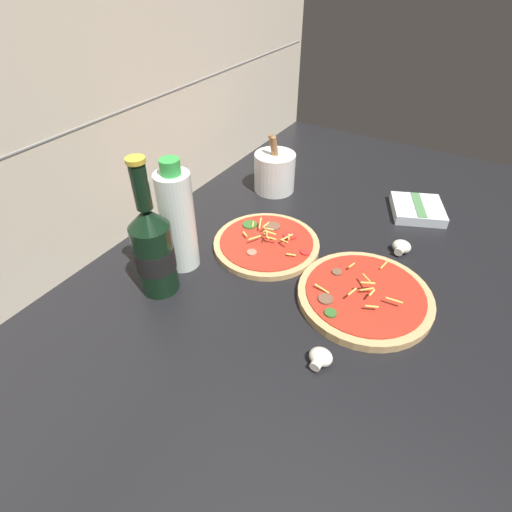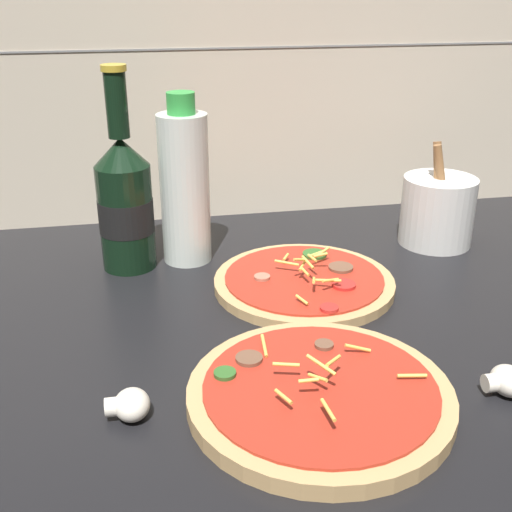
{
  "view_description": "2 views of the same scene",
  "coord_description": "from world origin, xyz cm",
  "px_view_note": "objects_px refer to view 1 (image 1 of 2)",
  "views": [
    {
      "loc": [
        -55.99,
        -19.57,
        57.25
      ],
      "look_at": [
        -6.32,
        10.53,
        10.59
      ],
      "focal_mm": 28.0,
      "sensor_mm": 36.0,
      "label": 1
    },
    {
      "loc": [
        -14.0,
        -57.86,
        40.44
      ],
      "look_at": [
        -0.54,
        12.5,
        8.93
      ],
      "focal_mm": 45.0,
      "sensor_mm": 36.0,
      "label": 2
    }
  ],
  "objects_px": {
    "pizza_far": "(267,243)",
    "oil_bottle": "(178,220)",
    "beer_bottle": "(153,248)",
    "dish_towel": "(417,209)",
    "pizza_near": "(364,296)",
    "mushroom_left": "(401,247)",
    "utensil_crock": "(275,172)",
    "mushroom_right": "(320,358)"
  },
  "relations": [
    {
      "from": "pizza_far",
      "to": "oil_bottle",
      "type": "height_order",
      "value": "oil_bottle"
    },
    {
      "from": "beer_bottle",
      "to": "dish_towel",
      "type": "xyz_separation_m",
      "value": [
        0.54,
        -0.37,
        -0.08
      ]
    },
    {
      "from": "pizza_near",
      "to": "mushroom_left",
      "type": "bearing_deg",
      "value": -5.86
    },
    {
      "from": "dish_towel",
      "to": "oil_bottle",
      "type": "bearing_deg",
      "value": 140.5
    },
    {
      "from": "pizza_near",
      "to": "oil_bottle",
      "type": "xyz_separation_m",
      "value": [
        -0.09,
        0.37,
        0.1
      ]
    },
    {
      "from": "beer_bottle",
      "to": "utensil_crock",
      "type": "relative_size",
      "value": 1.76
    },
    {
      "from": "pizza_far",
      "to": "beer_bottle",
      "type": "height_order",
      "value": "beer_bottle"
    },
    {
      "from": "beer_bottle",
      "to": "utensil_crock",
      "type": "height_order",
      "value": "beer_bottle"
    },
    {
      "from": "utensil_crock",
      "to": "pizza_far",
      "type": "bearing_deg",
      "value": -154.56
    },
    {
      "from": "mushroom_left",
      "to": "mushroom_right",
      "type": "xyz_separation_m",
      "value": [
        -0.36,
        0.03,
        -0.0
      ]
    },
    {
      "from": "dish_towel",
      "to": "pizza_far",
      "type": "bearing_deg",
      "value": 141.04
    },
    {
      "from": "mushroom_left",
      "to": "beer_bottle",
      "type": "bearing_deg",
      "value": 133.61
    },
    {
      "from": "mushroom_left",
      "to": "dish_towel",
      "type": "xyz_separation_m",
      "value": [
        0.18,
        0.01,
        -0.0
      ]
    },
    {
      "from": "oil_bottle",
      "to": "dish_towel",
      "type": "height_order",
      "value": "oil_bottle"
    },
    {
      "from": "beer_bottle",
      "to": "dish_towel",
      "type": "bearing_deg",
      "value": -34.31
    },
    {
      "from": "mushroom_left",
      "to": "dish_towel",
      "type": "distance_m",
      "value": 0.18
    },
    {
      "from": "oil_bottle",
      "to": "mushroom_left",
      "type": "xyz_separation_m",
      "value": [
        0.28,
        -0.39,
        -0.1
      ]
    },
    {
      "from": "oil_bottle",
      "to": "mushroom_right",
      "type": "xyz_separation_m",
      "value": [
        -0.09,
        -0.36,
        -0.1
      ]
    },
    {
      "from": "dish_towel",
      "to": "utensil_crock",
      "type": "bearing_deg",
      "value": 102.29
    },
    {
      "from": "beer_bottle",
      "to": "mushroom_left",
      "type": "relative_size",
      "value": 6.47
    },
    {
      "from": "pizza_far",
      "to": "dish_towel",
      "type": "xyz_separation_m",
      "value": [
        0.32,
        -0.26,
        0.0
      ]
    },
    {
      "from": "mushroom_right",
      "to": "dish_towel",
      "type": "height_order",
      "value": "mushroom_right"
    },
    {
      "from": "beer_bottle",
      "to": "dish_towel",
      "type": "height_order",
      "value": "beer_bottle"
    },
    {
      "from": "mushroom_right",
      "to": "pizza_far",
      "type": "bearing_deg",
      "value": 45.5
    },
    {
      "from": "pizza_near",
      "to": "pizza_far",
      "type": "distance_m",
      "value": 0.25
    },
    {
      "from": "utensil_crock",
      "to": "dish_towel",
      "type": "bearing_deg",
      "value": -77.71
    },
    {
      "from": "beer_bottle",
      "to": "pizza_far",
      "type": "bearing_deg",
      "value": -26.8
    },
    {
      "from": "pizza_far",
      "to": "utensil_crock",
      "type": "distance_m",
      "value": 0.27
    },
    {
      "from": "mushroom_right",
      "to": "dish_towel",
      "type": "bearing_deg",
      "value": -2.38
    },
    {
      "from": "beer_bottle",
      "to": "mushroom_right",
      "type": "distance_m",
      "value": 0.36
    },
    {
      "from": "beer_bottle",
      "to": "mushroom_right",
      "type": "height_order",
      "value": "beer_bottle"
    },
    {
      "from": "beer_bottle",
      "to": "oil_bottle",
      "type": "height_order",
      "value": "beer_bottle"
    },
    {
      "from": "oil_bottle",
      "to": "utensil_crock",
      "type": "xyz_separation_m",
      "value": [
        0.38,
        -0.01,
        -0.06
      ]
    },
    {
      "from": "oil_bottle",
      "to": "mushroom_left",
      "type": "relative_size",
      "value": 5.59
    },
    {
      "from": "pizza_far",
      "to": "oil_bottle",
      "type": "distance_m",
      "value": 0.21
    },
    {
      "from": "mushroom_left",
      "to": "pizza_near",
      "type": "bearing_deg",
      "value": 174.14
    },
    {
      "from": "mushroom_right",
      "to": "beer_bottle",
      "type": "bearing_deg",
      "value": 89.39
    },
    {
      "from": "beer_bottle",
      "to": "mushroom_left",
      "type": "xyz_separation_m",
      "value": [
        0.36,
        -0.38,
        -0.08
      ]
    },
    {
      "from": "mushroom_right",
      "to": "dish_towel",
      "type": "relative_size",
      "value": 0.26
    },
    {
      "from": "pizza_near",
      "to": "oil_bottle",
      "type": "height_order",
      "value": "oil_bottle"
    },
    {
      "from": "beer_bottle",
      "to": "utensil_crock",
      "type": "distance_m",
      "value": 0.46
    },
    {
      "from": "mushroom_right",
      "to": "pizza_near",
      "type": "bearing_deg",
      "value": -3.96
    }
  ]
}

